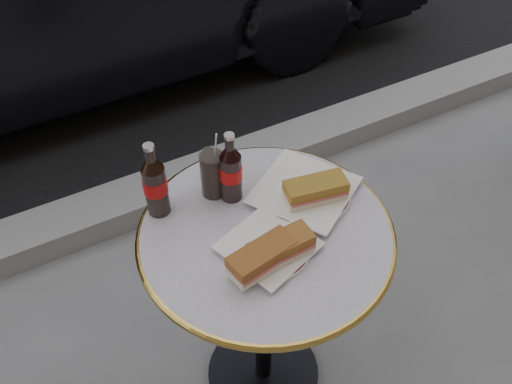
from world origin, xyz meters
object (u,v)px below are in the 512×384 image
bistro_table (264,314)px  cola_bottle_left (154,179)px  plate_right (304,192)px  cola_bottle_right (230,167)px  plate_left (268,247)px  cola_glass (213,174)px

bistro_table → cola_bottle_left: (-0.20, 0.18, 0.47)m
plate_right → cola_bottle_right: (-0.16, 0.08, 0.09)m
plate_left → cola_glass: 0.24m
cola_bottle_right → cola_glass: (-0.03, 0.03, -0.04)m
bistro_table → plate_left: bearing=-113.4°
bistro_table → plate_left: size_ratio=3.72×
cola_bottle_left → plate_left: bearing=-52.8°
plate_right → cola_bottle_left: 0.38m
cola_bottle_left → cola_bottle_right: cola_bottle_left is taller
bistro_table → plate_right: plate_right is taller
plate_left → cola_bottle_left: bearing=127.2°
plate_right → cola_glass: size_ratio=1.84×
plate_left → plate_right: (0.17, 0.11, 0.00)m
bistro_table → plate_right: (0.14, 0.06, 0.37)m
cola_glass → plate_left: bearing=-82.0°
bistro_table → cola_bottle_right: size_ratio=3.62×
plate_right → cola_bottle_left: size_ratio=1.13×
bistro_table → cola_bottle_right: cola_bottle_right is taller
plate_left → cola_bottle_right: cola_bottle_right is taller
cola_bottle_left → cola_bottle_right: (0.18, -0.04, -0.00)m
cola_glass → bistro_table: bearing=-73.0°
plate_right → cola_bottle_right: bearing=154.4°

